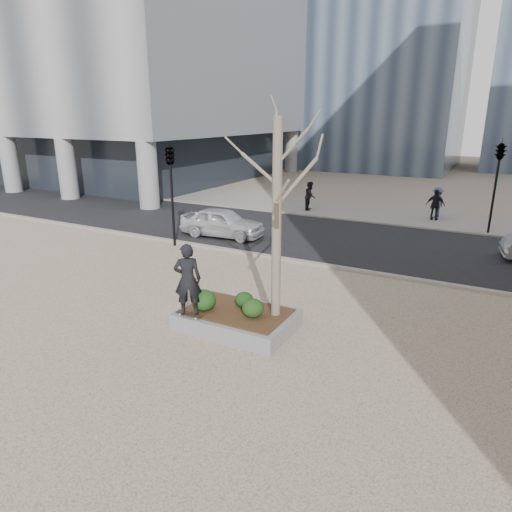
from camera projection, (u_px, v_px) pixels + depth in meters
The scene contains 17 objects.
ground at pixel (207, 320), 12.80m from camera, with size 120.00×120.00×0.00m, color tan.
street at pixel (328, 238), 21.20m from camera, with size 60.00×8.00×0.02m, color black.
far_sidewalk at pixel (368, 211), 27.08m from camera, with size 60.00×6.00×0.02m, color gray.
planter at pixel (237, 320), 12.28m from camera, with size 3.00×2.00×0.45m, color gray.
planter_mulch at pixel (237, 311), 12.21m from camera, with size 2.70×1.70×0.04m, color #382314.
sycamore_tree at pixel (277, 189), 11.02m from camera, with size 2.80×2.80×6.60m, color gray, non-canonical shape.
shrub_left at pixel (204, 300), 12.15m from camera, with size 0.67×0.67×0.57m, color #143F16.
shrub_middle at pixel (244, 300), 12.36m from camera, with size 0.50×0.50×0.43m, color #153310.
shrub_right at pixel (253, 308), 11.76m from camera, with size 0.57×0.57×0.49m, color #1A3912.
skateboard at pixel (189, 315), 11.95m from camera, with size 0.78×0.20×0.07m, color black, non-canonical shape.
skateboarder at pixel (188, 279), 11.65m from camera, with size 0.70×0.46×1.91m, color black.
police_car at pixel (222, 222), 21.22m from camera, with size 1.59×3.96×1.35m, color silver.
pedestrian_a at pixel (310, 196), 27.09m from camera, with size 0.82×0.64×1.69m, color black.
pedestrian_b at pixel (437, 202), 25.14m from camera, with size 1.08×0.62×1.68m, color #464A7F.
pedestrian_c at pixel (436, 205), 24.49m from camera, with size 0.97×0.40×1.66m, color black.
traffic_light_near at pixel (172, 195), 19.33m from camera, with size 0.60×2.48×4.50m, color black, non-canonical shape.
traffic_light_far at pixel (495, 187), 21.45m from camera, with size 0.60×2.48×4.50m, color black, non-canonical shape.
Camera 1 is at (6.78, -9.62, 5.52)m, focal length 32.00 mm.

